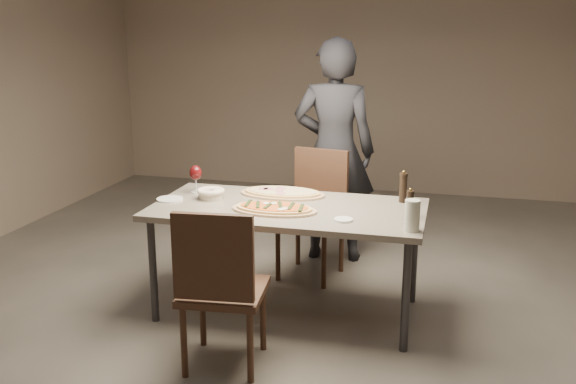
% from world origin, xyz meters
% --- Properties ---
extents(room, '(7.00, 7.00, 7.00)m').
position_xyz_m(room, '(0.00, 0.00, 1.40)').
color(room, '#5C574F').
rests_on(room, ground).
extents(dining_table, '(1.80, 0.90, 0.75)m').
position_xyz_m(dining_table, '(0.00, 0.00, 0.69)').
color(dining_table, slate).
rests_on(dining_table, ground).
extents(zucchini_pizza, '(0.56, 0.31, 0.05)m').
position_xyz_m(zucchini_pizza, '(-0.06, -0.12, 0.77)').
color(zucchini_pizza, tan).
rests_on(zucchini_pizza, dining_table).
extents(ham_pizza, '(0.61, 0.34, 0.04)m').
position_xyz_m(ham_pizza, '(-0.11, 0.28, 0.77)').
color(ham_pizza, tan).
rests_on(ham_pizza, dining_table).
extents(bread_basket, '(0.19, 0.19, 0.07)m').
position_xyz_m(bread_basket, '(-0.57, 0.06, 0.79)').
color(bread_basket, beige).
rests_on(bread_basket, dining_table).
extents(oil_dish, '(0.12, 0.12, 0.01)m').
position_xyz_m(oil_dish, '(0.41, -0.22, 0.76)').
color(oil_dish, white).
rests_on(oil_dish, dining_table).
extents(pepper_mill_left, '(0.06, 0.06, 0.22)m').
position_xyz_m(pepper_mill_left, '(0.73, 0.30, 0.85)').
color(pepper_mill_left, black).
rests_on(pepper_mill_left, dining_table).
extents(pepper_mill_right, '(0.05, 0.05, 0.19)m').
position_xyz_m(pepper_mill_right, '(0.80, -0.04, 0.84)').
color(pepper_mill_right, black).
rests_on(pepper_mill_right, dining_table).
extents(carafe, '(0.09, 0.09, 0.19)m').
position_xyz_m(carafe, '(0.83, -0.32, 0.84)').
color(carafe, silver).
rests_on(carafe, dining_table).
extents(wine_glass, '(0.09, 0.09, 0.20)m').
position_xyz_m(wine_glass, '(-0.73, 0.19, 0.89)').
color(wine_glass, silver).
rests_on(wine_glass, dining_table).
extents(side_plate, '(0.18, 0.18, 0.01)m').
position_xyz_m(side_plate, '(-0.83, -0.04, 0.76)').
color(side_plate, white).
rests_on(side_plate, dining_table).
extents(chair_near, '(0.50, 0.50, 0.97)m').
position_xyz_m(chair_near, '(-0.17, -0.86, 0.54)').
color(chair_near, '#3E261A').
rests_on(chair_near, ground).
extents(chair_far, '(0.54, 0.54, 0.98)m').
position_xyz_m(chair_far, '(0.02, 0.75, 0.55)').
color(chair_far, '#3E261A').
rests_on(chair_far, ground).
extents(diner, '(0.70, 0.48, 1.83)m').
position_xyz_m(diner, '(0.10, 1.13, 0.92)').
color(diner, black).
rests_on(diner, ground).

